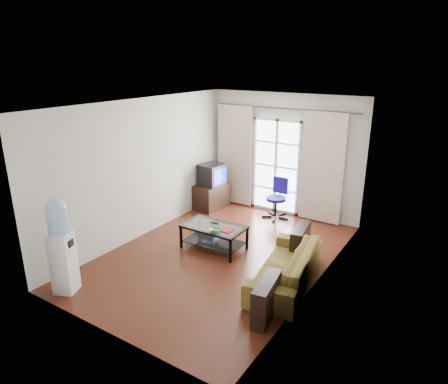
% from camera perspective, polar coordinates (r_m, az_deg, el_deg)
% --- Properties ---
extents(floor, '(5.20, 5.20, 0.00)m').
position_cam_1_polar(floor, '(7.34, -0.56, -8.96)').
color(floor, '#512313').
rests_on(floor, ground).
extents(ceiling, '(5.20, 5.20, 0.00)m').
position_cam_1_polar(ceiling, '(6.55, -0.64, 12.48)').
color(ceiling, white).
rests_on(ceiling, wall_back).
extents(wall_back, '(3.60, 0.02, 2.70)m').
position_cam_1_polar(wall_back, '(9.03, 8.53, 5.29)').
color(wall_back, beige).
rests_on(wall_back, floor).
extents(wall_front, '(3.60, 0.02, 2.70)m').
position_cam_1_polar(wall_front, '(5.01, -17.27, -6.44)').
color(wall_front, beige).
rests_on(wall_front, floor).
extents(wall_left, '(0.02, 5.20, 2.70)m').
position_cam_1_polar(wall_left, '(7.92, -11.57, 3.23)').
color(wall_left, beige).
rests_on(wall_left, floor).
extents(wall_right, '(0.02, 5.20, 2.70)m').
position_cam_1_polar(wall_right, '(6.08, 13.74, -1.65)').
color(wall_right, beige).
rests_on(wall_right, floor).
extents(french_door, '(1.16, 0.06, 2.15)m').
position_cam_1_polar(french_door, '(9.11, 7.44, 3.67)').
color(french_door, white).
rests_on(french_door, wall_back).
extents(curtain_rod, '(3.30, 0.04, 0.04)m').
position_cam_1_polar(curtain_rod, '(8.77, 8.58, 11.73)').
color(curtain_rod, '#4C3F2D').
rests_on(curtain_rod, wall_back).
extents(curtain_left, '(0.90, 0.07, 2.35)m').
position_cam_1_polar(curtain_left, '(9.51, 1.57, 5.22)').
color(curtain_left, beige).
rests_on(curtain_left, curtain_rod).
extents(curtain_right, '(0.90, 0.07, 2.35)m').
position_cam_1_polar(curtain_right, '(8.63, 13.89, 3.29)').
color(curtain_right, beige).
rests_on(curtain_right, curtain_rod).
extents(radiator, '(0.64, 0.12, 0.64)m').
position_cam_1_polar(radiator, '(8.95, 12.61, -1.91)').
color(radiator, gray).
rests_on(radiator, floor).
extents(sofa, '(2.19, 1.38, 0.57)m').
position_cam_1_polar(sofa, '(6.47, 8.79, -10.42)').
color(sofa, brown).
rests_on(sofa, floor).
extents(coffee_table, '(1.15, 0.67, 0.46)m').
position_cam_1_polar(coffee_table, '(7.44, -1.46, -6.00)').
color(coffee_table, silver).
rests_on(coffee_table, floor).
extents(bowl, '(0.30, 0.30, 0.05)m').
position_cam_1_polar(bowl, '(7.14, -1.21, -5.44)').
color(bowl, '#32832F').
rests_on(bowl, coffee_table).
extents(book, '(0.17, 0.23, 0.02)m').
position_cam_1_polar(book, '(7.21, -0.07, -5.31)').
color(book, maroon).
rests_on(book, coffee_table).
extents(remote, '(0.15, 0.06, 0.02)m').
position_cam_1_polar(remote, '(7.48, -1.34, -4.43)').
color(remote, black).
rests_on(remote, coffee_table).
extents(tv_stand, '(0.61, 0.85, 0.58)m').
position_cam_1_polar(tv_stand, '(9.46, -1.83, -0.58)').
color(tv_stand, black).
rests_on(tv_stand, floor).
extents(crt_tv, '(0.59, 0.59, 0.49)m').
position_cam_1_polar(crt_tv, '(9.31, -1.82, 2.57)').
color(crt_tv, black).
rests_on(crt_tv, tv_stand).
extents(task_chair, '(0.63, 0.63, 0.90)m').
position_cam_1_polar(task_chair, '(8.98, 7.49, -1.99)').
color(task_chair, black).
rests_on(task_chair, floor).
extents(water_cooler, '(0.40, 0.40, 1.50)m').
position_cam_1_polar(water_cooler, '(6.41, -22.26, -6.92)').
color(water_cooler, white).
rests_on(water_cooler, floor).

